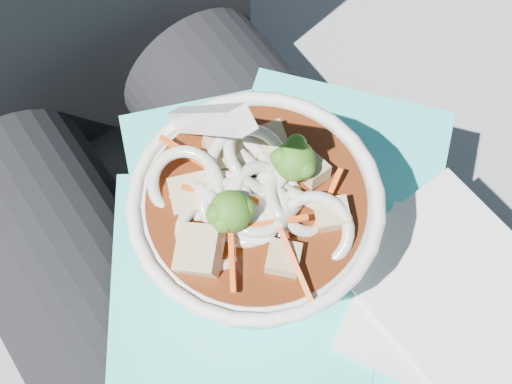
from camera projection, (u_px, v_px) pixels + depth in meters
stone_ledge at (178, 285)px, 0.91m from camera, size 1.01×0.53×0.45m
lap at (237, 310)px, 0.59m from camera, size 0.34×0.48×0.15m
person_body at (176, 214)px, 0.60m from camera, size 0.34×0.94×1.00m
plastic_bag at (276, 271)px, 0.52m from camera, size 0.35×0.34×0.01m
napkins at (446, 293)px, 0.50m from camera, size 0.17×0.17×0.01m
udon_bowl at (255, 220)px, 0.47m from camera, size 0.19×0.19×0.20m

